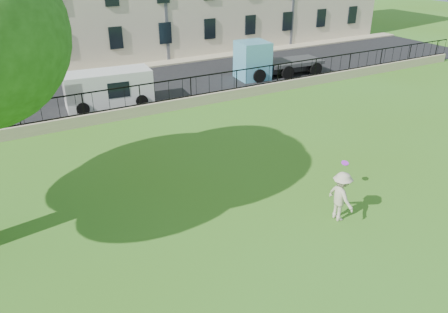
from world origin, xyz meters
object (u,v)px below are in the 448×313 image
frisbee (345,163)px  blue_truck (278,58)px  man (341,196)px  white_van (109,89)px

frisbee → blue_truck: bearing=63.3°
man → frisbee: 1.99m
frisbee → blue_truck: (7.21, 14.35, 0.09)m
frisbee → blue_truck: blue_truck is taller
white_van → blue_truck: blue_truck is taller
frisbee → blue_truck: 16.06m
man → white_van: size_ratio=0.37×
man → blue_truck: bearing=-25.9°
man → white_van: bearing=15.9°
man → frisbee: man is taller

